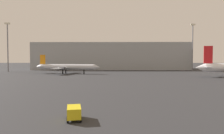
# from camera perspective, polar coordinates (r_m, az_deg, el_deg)

# --- Properties ---
(airplane_far_left) EXTENTS (27.33, 16.98, 7.65)m
(airplane_far_left) POSITION_cam_1_polar(r_m,az_deg,el_deg) (84.53, -12.60, 0.03)
(airplane_far_left) COLOR silver
(airplane_far_left) RESTS_ON ground_plane
(baggage_cart) EXTENTS (1.81, 2.62, 1.30)m
(baggage_cart) POSITION_cam_1_polar(r_m,az_deg,el_deg) (20.78, -10.49, -12.23)
(baggage_cart) COLOR gold
(baggage_cart) RESTS_ON ground_plane
(light_mast_left) EXTENTS (2.40, 0.50, 22.43)m
(light_mast_left) POSITION_cam_1_polar(r_m,az_deg,el_deg) (105.44, -26.94, 5.58)
(light_mast_left) COLOR slate
(light_mast_left) RESTS_ON ground_plane
(light_mast_right) EXTENTS (2.40, 0.50, 23.80)m
(light_mast_right) POSITION_cam_1_polar(r_m,az_deg,el_deg) (112.92, 21.43, 5.79)
(light_mast_right) COLOR slate
(light_mast_right) RESTS_ON ground_plane
(terminal_building) EXTENTS (85.85, 26.65, 14.82)m
(terminal_building) POSITION_cam_1_polar(r_m,az_deg,el_deg) (121.53, -0.17, 2.95)
(terminal_building) COLOR #999EA3
(terminal_building) RESTS_ON ground_plane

